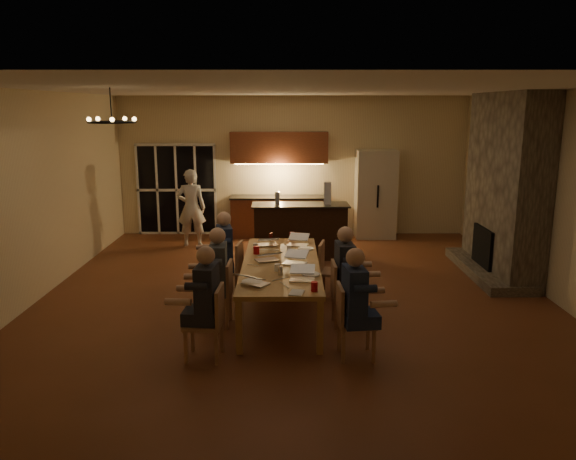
% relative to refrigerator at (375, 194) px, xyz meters
% --- Properties ---
extents(floor, '(9.00, 9.00, 0.00)m').
position_rel_refrigerator_xyz_m(floor, '(-1.90, -4.15, -1.00)').
color(floor, brown).
rests_on(floor, ground).
extents(back_wall, '(8.00, 0.04, 3.20)m').
position_rel_refrigerator_xyz_m(back_wall, '(-1.90, 0.37, 0.60)').
color(back_wall, beige).
rests_on(back_wall, ground).
extents(left_wall, '(0.04, 9.00, 3.20)m').
position_rel_refrigerator_xyz_m(left_wall, '(-5.92, -4.15, 0.60)').
color(left_wall, beige).
rests_on(left_wall, ground).
extents(right_wall, '(0.04, 9.00, 3.20)m').
position_rel_refrigerator_xyz_m(right_wall, '(2.12, -4.15, 0.60)').
color(right_wall, beige).
rests_on(right_wall, ground).
extents(ceiling, '(8.00, 9.00, 0.04)m').
position_rel_refrigerator_xyz_m(ceiling, '(-1.90, -4.15, 2.22)').
color(ceiling, white).
rests_on(ceiling, back_wall).
extents(french_doors, '(1.86, 0.08, 2.10)m').
position_rel_refrigerator_xyz_m(french_doors, '(-4.60, 0.32, 0.05)').
color(french_doors, black).
rests_on(french_doors, ground).
extents(fireplace, '(0.58, 2.50, 3.20)m').
position_rel_refrigerator_xyz_m(fireplace, '(1.80, -2.95, 0.60)').
color(fireplace, '#6D6355').
rests_on(fireplace, ground).
extents(kitchenette, '(2.24, 0.68, 2.40)m').
position_rel_refrigerator_xyz_m(kitchenette, '(-2.20, 0.05, 0.20)').
color(kitchenette, brown).
rests_on(kitchenette, ground).
extents(refrigerator, '(0.90, 0.68, 2.00)m').
position_rel_refrigerator_xyz_m(refrigerator, '(0.00, 0.00, 0.00)').
color(refrigerator, beige).
rests_on(refrigerator, ground).
extents(dining_table, '(1.10, 3.02, 0.75)m').
position_rel_refrigerator_xyz_m(dining_table, '(-2.11, -4.86, -0.62)').
color(dining_table, '#B08246').
rests_on(dining_table, ground).
extents(bar_island, '(1.92, 0.73, 1.08)m').
position_rel_refrigerator_xyz_m(bar_island, '(-1.76, -1.81, -0.46)').
color(bar_island, black).
rests_on(bar_island, ground).
extents(chair_left_near, '(0.46, 0.46, 0.89)m').
position_rel_refrigerator_xyz_m(chair_left_near, '(-3.01, -6.42, -0.55)').
color(chair_left_near, '#A17350').
rests_on(chair_left_near, ground).
extents(chair_left_mid, '(0.45, 0.45, 0.89)m').
position_rel_refrigerator_xyz_m(chair_left_mid, '(-3.00, -5.36, -0.55)').
color(chair_left_mid, '#A17350').
rests_on(chair_left_mid, ground).
extents(chair_left_far, '(0.49, 0.49, 0.89)m').
position_rel_refrigerator_xyz_m(chair_left_far, '(-2.96, -4.22, -0.55)').
color(chair_left_far, '#A17350').
rests_on(chair_left_far, ground).
extents(chair_right_near, '(0.46, 0.46, 0.89)m').
position_rel_refrigerator_xyz_m(chair_right_near, '(-1.19, -6.38, -0.55)').
color(chair_right_near, '#A17350').
rests_on(chair_right_near, ground).
extents(chair_right_mid, '(0.45, 0.45, 0.89)m').
position_rel_refrigerator_xyz_m(chair_right_mid, '(-1.18, -5.38, -0.55)').
color(chair_right_mid, '#A17350').
rests_on(chair_right_mid, ground).
extents(chair_right_far, '(0.52, 0.52, 0.89)m').
position_rel_refrigerator_xyz_m(chair_right_far, '(-1.29, -4.29, -0.55)').
color(chair_right_far, '#A17350').
rests_on(chair_right_far, ground).
extents(person_left_near, '(0.65, 0.65, 1.38)m').
position_rel_refrigerator_xyz_m(person_left_near, '(-2.96, -6.41, -0.31)').
color(person_left_near, '#252730').
rests_on(person_left_near, ground).
extents(person_right_near, '(0.67, 0.67, 1.38)m').
position_rel_refrigerator_xyz_m(person_right_near, '(-1.24, -6.50, -0.31)').
color(person_right_near, '#1D2B48').
rests_on(person_right_near, ground).
extents(person_left_mid, '(0.62, 0.62, 1.38)m').
position_rel_refrigerator_xyz_m(person_left_mid, '(-2.95, -5.39, -0.31)').
color(person_left_mid, '#3B4145').
rests_on(person_left_mid, ground).
extents(person_right_mid, '(0.65, 0.65, 1.38)m').
position_rel_refrigerator_xyz_m(person_right_mid, '(-1.23, -5.33, -0.31)').
color(person_right_mid, '#252730').
rests_on(person_right_mid, ground).
extents(person_left_far, '(0.71, 0.71, 1.38)m').
position_rel_refrigerator_xyz_m(person_left_far, '(-2.99, -4.25, -0.31)').
color(person_left_far, '#1D2B48').
rests_on(person_left_far, ground).
extents(standing_person, '(0.62, 0.42, 1.67)m').
position_rel_refrigerator_xyz_m(standing_person, '(-4.07, -0.85, -0.17)').
color(standing_person, silver).
rests_on(standing_person, ground).
extents(chandelier, '(0.63, 0.63, 0.03)m').
position_rel_refrigerator_xyz_m(chandelier, '(-4.35, -5.08, 1.75)').
color(chandelier, black).
rests_on(chandelier, ceiling).
extents(laptop_a, '(0.42, 0.41, 0.23)m').
position_rel_refrigerator_xyz_m(laptop_a, '(-2.42, -5.87, -0.14)').
color(laptop_a, silver).
rests_on(laptop_a, dining_table).
extents(laptop_b, '(0.34, 0.31, 0.23)m').
position_rel_refrigerator_xyz_m(laptop_b, '(-1.82, -5.72, -0.14)').
color(laptop_b, silver).
rests_on(laptop_b, dining_table).
extents(laptop_c, '(0.40, 0.38, 0.23)m').
position_rel_refrigerator_xyz_m(laptop_c, '(-2.31, -4.76, -0.14)').
color(laptop_c, silver).
rests_on(laptop_c, dining_table).
extents(laptop_d, '(0.39, 0.36, 0.23)m').
position_rel_refrigerator_xyz_m(laptop_d, '(-1.91, -4.94, -0.14)').
color(laptop_d, silver).
rests_on(laptop_d, dining_table).
extents(laptop_e, '(0.37, 0.33, 0.23)m').
position_rel_refrigerator_xyz_m(laptop_e, '(-2.34, -3.83, -0.14)').
color(laptop_e, silver).
rests_on(laptop_e, dining_table).
extents(laptop_f, '(0.37, 0.34, 0.23)m').
position_rel_refrigerator_xyz_m(laptop_f, '(-1.85, -3.84, -0.14)').
color(laptop_f, silver).
rests_on(laptop_f, dining_table).
extents(mug_front, '(0.08, 0.08, 0.10)m').
position_rel_refrigerator_xyz_m(mug_front, '(-2.15, -5.30, -0.20)').
color(mug_front, white).
rests_on(mug_front, dining_table).
extents(mug_mid, '(0.07, 0.07, 0.10)m').
position_rel_refrigerator_xyz_m(mug_mid, '(-1.99, -4.25, -0.20)').
color(mug_mid, white).
rests_on(mug_mid, dining_table).
extents(mug_back, '(0.07, 0.07, 0.10)m').
position_rel_refrigerator_xyz_m(mug_back, '(-2.52, -4.11, -0.20)').
color(mug_back, white).
rests_on(mug_back, dining_table).
extents(redcup_near, '(0.08, 0.08, 0.12)m').
position_rel_refrigerator_xyz_m(redcup_near, '(-1.69, -6.16, -0.19)').
color(redcup_near, '#B50C11').
rests_on(redcup_near, dining_table).
extents(redcup_mid, '(0.09, 0.09, 0.12)m').
position_rel_refrigerator_xyz_m(redcup_mid, '(-2.49, -4.38, -0.19)').
color(redcup_mid, '#B50C11').
rests_on(redcup_mid, dining_table).
extents(redcup_far, '(0.09, 0.09, 0.12)m').
position_rel_refrigerator_xyz_m(redcup_far, '(-1.93, -3.42, -0.19)').
color(redcup_far, '#B50C11').
rests_on(redcup_far, dining_table).
extents(can_silver, '(0.06, 0.06, 0.12)m').
position_rel_refrigerator_xyz_m(can_silver, '(-2.11, -5.49, -0.19)').
color(can_silver, '#B2B2B7').
rests_on(can_silver, dining_table).
extents(can_cola, '(0.06, 0.06, 0.12)m').
position_rel_refrigerator_xyz_m(can_cola, '(-2.29, -3.46, -0.19)').
color(can_cola, '#3F0F0C').
rests_on(can_cola, dining_table).
extents(plate_near, '(0.24, 0.24, 0.02)m').
position_rel_refrigerator_xyz_m(plate_near, '(-1.70, -5.48, -0.24)').
color(plate_near, white).
rests_on(plate_near, dining_table).
extents(plate_left, '(0.26, 0.26, 0.02)m').
position_rel_refrigerator_xyz_m(plate_left, '(-2.47, -5.80, -0.24)').
color(plate_left, white).
rests_on(plate_left, dining_table).
extents(plate_far, '(0.25, 0.25, 0.02)m').
position_rel_refrigerator_xyz_m(plate_far, '(-1.73, -4.09, -0.24)').
color(plate_far, white).
rests_on(plate_far, dining_table).
extents(notepad, '(0.20, 0.25, 0.01)m').
position_rel_refrigerator_xyz_m(notepad, '(-1.90, -6.23, -0.24)').
color(notepad, white).
rests_on(notepad, dining_table).
extents(bar_bottle, '(0.09, 0.09, 0.24)m').
position_rel_refrigerator_xyz_m(bar_bottle, '(-2.21, -1.77, 0.20)').
color(bar_bottle, '#99999E').
rests_on(bar_bottle, bar_island).
extents(bar_blender, '(0.15, 0.15, 0.43)m').
position_rel_refrigerator_xyz_m(bar_blender, '(-1.23, -1.80, 0.30)').
color(bar_blender, silver).
rests_on(bar_blender, bar_island).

